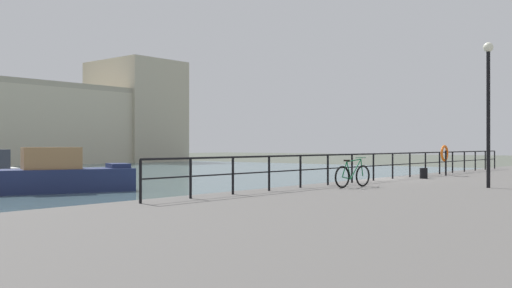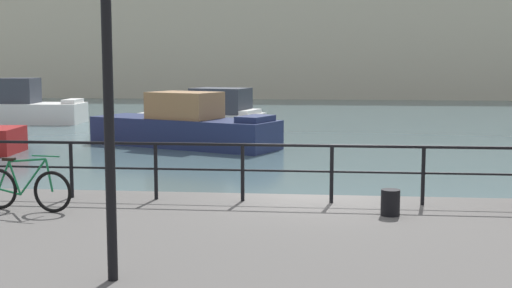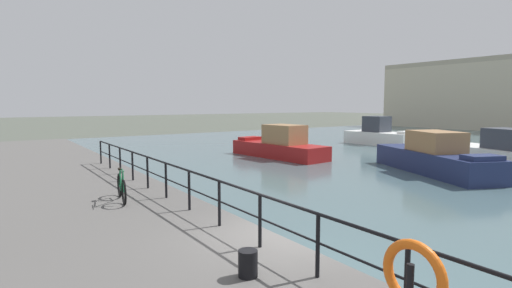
{
  "view_description": "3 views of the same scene",
  "coord_description": "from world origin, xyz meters",
  "views": [
    {
      "loc": [
        -21.36,
        -11.59,
        2.43
      ],
      "look_at": [
        -3.47,
        3.49,
        2.48
      ],
      "focal_mm": 39.98,
      "sensor_mm": 36.0,
      "label": 1
    },
    {
      "loc": [
        0.15,
        -12.99,
        3.6
      ],
      "look_at": [
        -1.29,
        1.06,
        1.89
      ],
      "focal_mm": 47.63,
      "sensor_mm": 36.0,
      "label": 2
    },
    {
      "loc": [
        6.41,
        -5.03,
        3.85
      ],
      "look_at": [
        -2.7,
        1.19,
        2.71
      ],
      "focal_mm": 27.6,
      "sensor_mm": 36.0,
      "label": 3
    }
  ],
  "objects": [
    {
      "name": "moored_harbor_tender",
      "position": [
        -5.8,
        15.3,
        0.86
      ],
      "size": [
        8.61,
        5.49,
        2.32
      ],
      "rotation": [
        0.0,
        0.0,
        -0.4
      ],
      "color": "navy",
      "rests_on": "water_basin"
    },
    {
      "name": "life_ring_stand",
      "position": [
        4.08,
        -1.44,
        2.01
      ],
      "size": [
        0.75,
        0.16,
        1.4
      ],
      "color": "black",
      "rests_on": "quay_promenade"
    },
    {
      "name": "quay_railing",
      "position": [
        0.28,
        -0.75,
        1.78
      ],
      "size": [
        26.17,
        0.07,
        1.08
      ],
      "color": "black",
      "rests_on": "quay_promenade"
    },
    {
      "name": "moored_cabin_cruiser",
      "position": [
        -6.22,
        23.92,
        0.79
      ],
      "size": [
        7.1,
        4.6,
        2.16
      ],
      "rotation": [
        0.0,
        0.0,
        -0.26
      ],
      "color": "white",
      "rests_on": "water_basin"
    },
    {
      "name": "moored_small_launch",
      "position": [
        -17.34,
        25.22,
        0.88
      ],
      "size": [
        6.6,
        3.0,
        2.64
      ],
      "rotation": [
        0.0,
        0.0,
        0.05
      ],
      "color": "white",
      "rests_on": "water_basin"
    },
    {
      "name": "parked_bicycle",
      "position": [
        -4.98,
        -1.95,
        1.43
      ],
      "size": [
        1.76,
        0.33,
        0.98
      ],
      "rotation": [
        0.0,
        0.0,
        -0.15
      ],
      "color": "black",
      "rests_on": "quay_promenade"
    },
    {
      "name": "moored_blue_motorboat",
      "position": [
        -15.7,
        12.11,
        0.84
      ],
      "size": [
        8.03,
        3.07,
        2.35
      ],
      "rotation": [
        0.0,
        0.0,
        3.24
      ],
      "color": "maroon",
      "rests_on": "water_basin"
    },
    {
      "name": "mooring_bollard",
      "position": [
        1.25,
        -1.67,
        1.26
      ],
      "size": [
        0.32,
        0.32,
        0.44
      ],
      "primitive_type": "cylinder",
      "color": "black",
      "rests_on": "quay_promenade"
    },
    {
      "name": "ground_plane",
      "position": [
        0.0,
        0.0,
        0.0
      ],
      "size": [
        240.0,
        240.0,
        0.0
      ],
      "primitive_type": "plane",
      "color": "#4C5147"
    }
  ]
}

